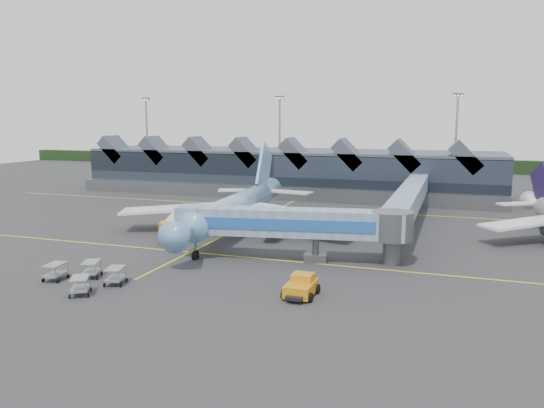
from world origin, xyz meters
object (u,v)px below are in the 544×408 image
(main_airliner, at_px, (236,207))
(fuel_truck, at_px, (174,225))
(pushback_tug, at_px, (301,287))
(jet_bridge, at_px, (306,225))

(main_airliner, bearing_deg, fuel_truck, -143.80)
(main_airliner, height_order, pushback_tug, main_airliner)
(jet_bridge, relative_size, fuel_truck, 2.77)
(jet_bridge, distance_m, pushback_tug, 12.77)
(main_airliner, distance_m, jet_bridge, 17.82)
(main_airliner, xyz_separation_m, fuel_truck, (-6.79, -5.80, -1.98))
(main_airliner, distance_m, fuel_truck, 9.15)
(jet_bridge, xyz_separation_m, pushback_tug, (2.91, -11.96, -3.41))
(jet_bridge, relative_size, pushback_tug, 6.04)
(jet_bridge, xyz_separation_m, fuel_truck, (-20.33, 5.78, -2.44))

